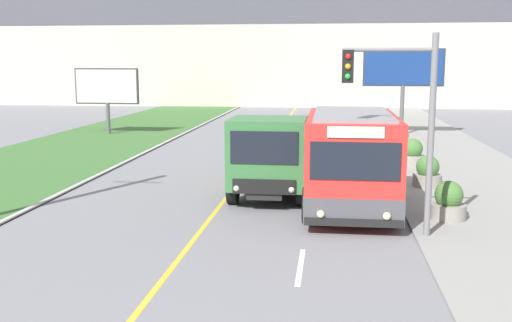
# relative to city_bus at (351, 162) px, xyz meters

# --- Properties ---
(city_bus) EXTENTS (2.69, 5.57, 2.94)m
(city_bus) POSITION_rel_city_bus_xyz_m (0.00, 0.00, 0.00)
(city_bus) COLOR red
(city_bus) RESTS_ON ground_plane
(dump_truck) EXTENTS (2.45, 6.36, 2.67)m
(dump_truck) POSITION_rel_city_bus_xyz_m (-2.53, 1.49, -0.15)
(dump_truck) COLOR black
(dump_truck) RESTS_ON ground_plane
(car_distant) EXTENTS (1.80, 4.30, 1.45)m
(car_distant) POSITION_rel_city_bus_xyz_m (0.21, 17.32, -0.80)
(car_distant) COLOR maroon
(car_distant) RESTS_ON ground_plane
(traffic_light_mast) EXTENTS (2.28, 0.32, 5.08)m
(traffic_light_mast) POSITION_rel_city_bus_xyz_m (1.12, -2.62, 1.78)
(traffic_light_mast) COLOR slate
(traffic_light_mast) RESTS_ON ground_plane
(billboard_large) EXTENTS (4.69, 0.24, 5.17)m
(billboard_large) POSITION_rel_city_bus_xyz_m (3.57, 18.70, 2.40)
(billboard_large) COLOR #59595B
(billboard_large) RESTS_ON ground_plane
(billboard_small) EXTENTS (3.95, 0.24, 4.01)m
(billboard_small) POSITION_rel_city_bus_xyz_m (-14.16, 17.58, 1.34)
(billboard_small) COLOR #59595B
(billboard_small) RESTS_ON ground_plane
(planter_round_near) EXTENTS (0.97, 0.97, 1.08)m
(planter_round_near) POSITION_rel_city_bus_xyz_m (2.66, -0.92, -0.94)
(planter_round_near) COLOR gray
(planter_round_near) RESTS_ON sidewalk_right
(planter_round_second) EXTENTS (1.00, 1.00, 1.09)m
(planter_round_second) POSITION_rel_city_bus_xyz_m (2.78, 3.55, -0.93)
(planter_round_second) COLOR gray
(planter_round_second) RESTS_ON sidewalk_right
(planter_round_third) EXTENTS (1.06, 1.06, 1.12)m
(planter_round_third) POSITION_rel_city_bus_xyz_m (2.84, 8.02, -0.92)
(planter_round_third) COLOR gray
(planter_round_third) RESTS_ON sidewalk_right
(planter_round_far) EXTENTS (1.01, 1.01, 1.11)m
(planter_round_far) POSITION_rel_city_bus_xyz_m (2.83, 12.49, -0.92)
(planter_round_far) COLOR gray
(planter_round_far) RESTS_ON sidewalk_right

